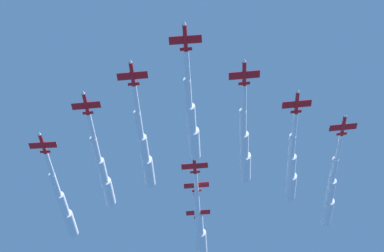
# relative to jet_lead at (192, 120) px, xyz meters

# --- Properties ---
(jet_lead) EXTENTS (52.77, 20.89, 3.71)m
(jet_lead) POSITION_rel_jet_lead_xyz_m (0.00, 0.00, 0.00)
(jet_lead) COLOR red
(jet_port_inner) EXTENTS (52.17, 20.14, 3.72)m
(jet_port_inner) POSITION_rel_jet_lead_xyz_m (-17.24, 10.63, 0.11)
(jet_port_inner) COLOR red
(jet_starboard_inner) EXTENTS (54.75, 21.81, 3.76)m
(jet_starboard_inner) POSITION_rel_jet_lead_xyz_m (-9.51, -19.18, 1.24)
(jet_starboard_inner) COLOR red
(jet_port_mid) EXTENTS (51.33, 19.72, 3.72)m
(jet_port_mid) POSITION_rel_jet_lead_xyz_m (-34.31, 21.04, 1.21)
(jet_port_mid) COLOR red
(jet_starboard_mid) EXTENTS (54.66, 21.74, 3.78)m
(jet_starboard_mid) POSITION_rel_jet_lead_xyz_m (-17.68, -37.72, 3.23)
(jet_starboard_mid) COLOR red
(jet_port_outer) EXTENTS (57.93, 22.68, 3.80)m
(jet_port_outer) POSITION_rel_jet_lead_xyz_m (-56.23, 29.26, 3.55)
(jet_port_outer) COLOR red
(jet_starboard_outer) EXTENTS (55.22, 21.95, 3.70)m
(jet_starboard_outer) POSITION_rel_jet_lead_xyz_m (-26.28, -56.49, -0.08)
(jet_starboard_outer) COLOR red
(jet_trail_port) EXTENTS (58.48, 22.44, 3.72)m
(jet_trail_port) POSITION_rel_jet_lead_xyz_m (-55.44, -17.93, 0.65)
(jet_trail_port) COLOR red
(jet_trail_starboard) EXTENTS (56.70, 22.55, 3.74)m
(jet_trail_starboard) POSITION_rel_jet_lead_xyz_m (-67.19, -22.22, 2.80)
(jet_trail_starboard) COLOR red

